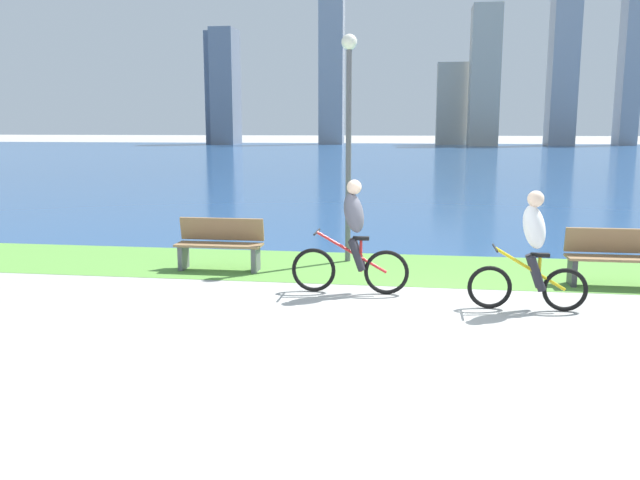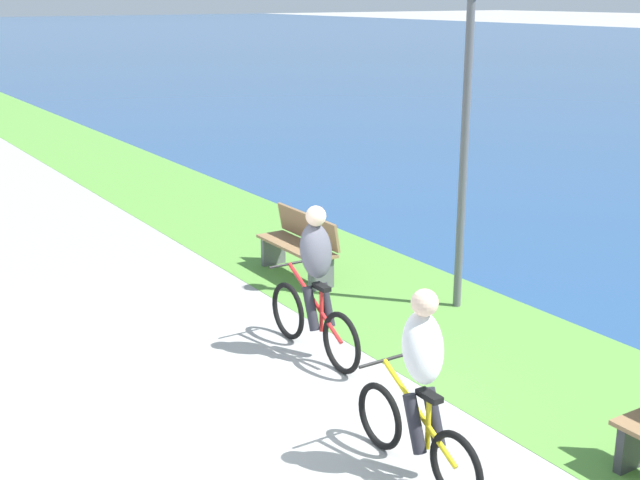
# 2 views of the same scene
# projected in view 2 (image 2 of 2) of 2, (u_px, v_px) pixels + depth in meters

# --- Properties ---
(ground_plane) EXTENTS (300.00, 300.00, 0.00)m
(ground_plane) POSITION_uv_depth(u_px,v_px,m) (244.00, 416.00, 7.97)
(ground_plane) COLOR #9E9E99
(grass_strip_bayside) EXTENTS (120.00, 2.64, 0.01)m
(grass_strip_bayside) POSITION_uv_depth(u_px,v_px,m) (488.00, 344.00, 9.60)
(grass_strip_bayside) COLOR #59933D
(grass_strip_bayside) RESTS_ON ground
(cyclist_lead) EXTENTS (1.77, 0.52, 1.71)m
(cyclist_lead) POSITION_uv_depth(u_px,v_px,m) (315.00, 284.00, 9.08)
(cyclist_lead) COLOR black
(cyclist_lead) RESTS_ON ground
(cyclist_trailing) EXTENTS (1.60, 0.52, 1.64)m
(cyclist_trailing) POSITION_uv_depth(u_px,v_px,m) (421.00, 384.00, 6.77)
(cyclist_trailing) COLOR black
(cyclist_trailing) RESTS_ON ground
(bench_near_path) EXTENTS (1.50, 0.47, 0.90)m
(bench_near_path) POSITION_uv_depth(u_px,v_px,m) (300.00, 245.00, 11.83)
(bench_near_path) COLOR olive
(bench_near_path) RESTS_ON ground
(lamppost_tall) EXTENTS (0.28, 0.28, 4.08)m
(lamppost_tall) POSITION_uv_depth(u_px,v_px,m) (467.00, 98.00, 10.04)
(lamppost_tall) COLOR #595960
(lamppost_tall) RESTS_ON ground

